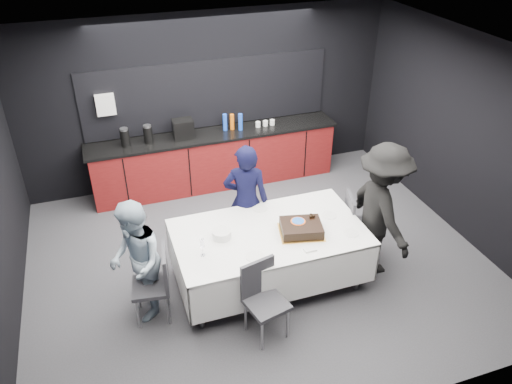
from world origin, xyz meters
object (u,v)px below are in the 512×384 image
(plate_stack, at_px, (222,234))
(person_center, at_px, (246,201))
(cake_assembly, at_px, (301,228))
(chair_right, at_px, (357,221))
(chair_near, at_px, (263,294))
(person_left, at_px, (136,262))
(person_right, at_px, (381,210))
(champagne_flute, at_px, (202,244))
(party_table, at_px, (269,240))
(chair_left, at_px, (157,280))

(plate_stack, relative_size, person_center, 0.14)
(cake_assembly, xyz_separation_m, chair_right, (0.95, 0.30, -0.31))
(chair_near, relative_size, person_left, 0.61)
(person_left, distance_m, person_right, 3.03)
(cake_assembly, bearing_deg, champagne_flute, -178.23)
(party_table, relative_size, chair_near, 2.51)
(person_left, bearing_deg, chair_near, 58.02)
(chair_left, relative_size, person_right, 0.51)
(chair_near, xyz_separation_m, person_center, (0.28, 1.45, 0.28))
(cake_assembly, distance_m, chair_right, 1.04)
(person_right, bearing_deg, chair_near, 107.99)
(person_right, bearing_deg, plate_stack, 82.86)
(person_center, bearing_deg, cake_assembly, 136.45)
(chair_right, height_order, person_right, person_right)
(champagne_flute, bearing_deg, plate_stack, 40.58)
(person_center, bearing_deg, plate_stack, 70.64)
(chair_near, xyz_separation_m, person_left, (-1.26, 0.73, 0.22))
(party_table, height_order, champagne_flute, champagne_flute)
(plate_stack, height_order, chair_near, chair_near)
(person_left, bearing_deg, person_right, 85.21)
(chair_left, distance_m, chair_near, 1.22)
(cake_assembly, xyz_separation_m, plate_stack, (-0.94, 0.21, -0.02))
(plate_stack, bearing_deg, party_table, -6.66)
(cake_assembly, distance_m, champagne_flute, 1.23)
(champagne_flute, distance_m, person_right, 2.29)
(chair_right, bearing_deg, chair_left, -173.54)
(party_table, relative_size, chair_right, 2.51)
(plate_stack, height_order, champagne_flute, champagne_flute)
(plate_stack, xyz_separation_m, person_left, (-1.03, -0.09, -0.07))
(chair_left, height_order, person_left, person_left)
(cake_assembly, bearing_deg, plate_stack, 167.18)
(chair_left, relative_size, chair_near, 1.00)
(chair_left, bearing_deg, cake_assembly, 0.25)
(chair_right, bearing_deg, party_table, -173.22)
(cake_assembly, height_order, chair_near, cake_assembly)
(party_table, distance_m, chair_left, 1.43)
(champagne_flute, relative_size, person_center, 0.14)
(chair_right, height_order, person_left, person_left)
(cake_assembly, distance_m, chair_left, 1.80)
(chair_near, bearing_deg, person_left, 149.80)
(cake_assembly, distance_m, plate_stack, 0.96)
(person_center, bearing_deg, champagne_flute, 67.22)
(person_left, height_order, person_right, person_right)
(party_table, height_order, chair_right, chair_right)
(chair_right, xyz_separation_m, person_right, (0.11, -0.34, 0.37))
(plate_stack, bearing_deg, chair_right, 2.67)
(chair_left, bearing_deg, plate_stack, 14.76)
(cake_assembly, bearing_deg, person_left, 176.53)
(person_center, xyz_separation_m, person_right, (1.49, -0.88, 0.09))
(champagne_flute, bearing_deg, chair_left, 176.80)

